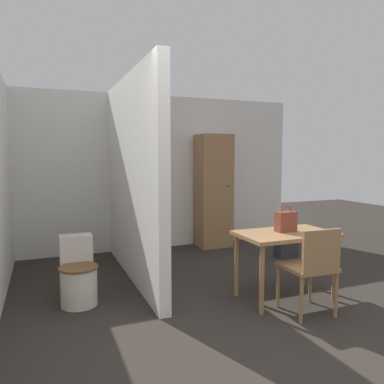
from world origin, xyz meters
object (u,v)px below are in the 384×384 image
Objects in this scene: toilet at (78,276)px; handbag at (286,221)px; wooden_cabinet at (213,191)px; wooden_chair at (311,266)px; dining_table at (285,241)px; space_heater at (286,242)px.

handbag is at bearing -17.46° from toilet.
toilet is 2.26m from handbag.
toilet is 0.36× the size of wooden_cabinet.
wooden_chair reaches higher than toilet.
handbag is (0.05, 0.48, 0.35)m from wooden_chair.
toilet is (-2.05, 1.14, -0.20)m from wooden_chair.
handbag is 0.15× the size of wooden_cabinet.
dining_table reaches higher than toilet.
wooden_chair is 2.92m from wooden_cabinet.
space_heater is at bearing 12.62° from toilet.
wooden_chair is 1.26× the size of toilet.
wooden_chair is at bearing -95.50° from handbag.
toilet is 3.17m from space_heater.
wooden_cabinet reaches higher than dining_table.
wooden_chair is at bearing -29.15° from toilet.
dining_table is at bearing 89.67° from wooden_chair.
handbag reaches higher than space_heater.
toilet is 2.44× the size of handbag.
space_heater is at bearing -54.34° from wooden_cabinet.
toilet is (-2.07, 0.69, -0.34)m from dining_table.
wooden_cabinet is (0.26, 2.38, 0.11)m from handbag.
wooden_chair is 0.60m from handbag.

